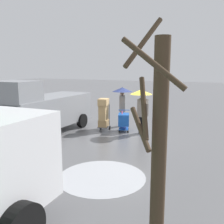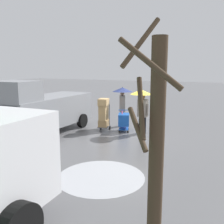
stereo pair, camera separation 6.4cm
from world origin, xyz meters
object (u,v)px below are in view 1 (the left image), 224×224
(hand_dolly_boxes, at_px, (104,113))
(bare_tree_near, at_px, (158,147))
(cargo_van_parked_right, at_px, (43,109))
(pedestrian_pink_side, at_px, (142,101))
(pedestrian_black_side, at_px, (122,97))
(shopping_cart_vendor, at_px, (124,120))

(hand_dolly_boxes, relative_size, bare_tree_near, 0.41)
(cargo_van_parked_right, relative_size, hand_dolly_boxes, 3.29)
(bare_tree_near, bearing_deg, cargo_van_parked_right, -38.52)
(pedestrian_pink_side, distance_m, pedestrian_black_side, 1.65)
(bare_tree_near, bearing_deg, pedestrian_black_side, -63.89)
(cargo_van_parked_right, relative_size, bare_tree_near, 1.35)
(shopping_cart_vendor, height_order, bare_tree_near, bare_tree_near)
(hand_dolly_boxes, bearing_deg, pedestrian_black_side, -110.76)
(hand_dolly_boxes, distance_m, pedestrian_pink_side, 2.01)
(cargo_van_parked_right, distance_m, shopping_cart_vendor, 3.94)
(shopping_cart_vendor, distance_m, pedestrian_pink_side, 1.36)
(hand_dolly_boxes, bearing_deg, shopping_cart_vendor, -159.02)
(cargo_van_parked_right, height_order, shopping_cart_vendor, cargo_van_parked_right)
(cargo_van_parked_right, bearing_deg, pedestrian_pink_side, -154.50)
(pedestrian_black_side, bearing_deg, hand_dolly_boxes, 69.24)
(hand_dolly_boxes, bearing_deg, cargo_van_parked_right, 34.86)
(hand_dolly_boxes, xyz_separation_m, pedestrian_black_side, (-0.47, -1.25, 0.68))
(shopping_cart_vendor, distance_m, bare_tree_near, 8.58)
(shopping_cart_vendor, distance_m, pedestrian_black_side, 1.43)
(shopping_cart_vendor, bearing_deg, pedestrian_pink_side, -179.74)
(cargo_van_parked_right, distance_m, hand_dolly_boxes, 2.92)
(shopping_cart_vendor, xyz_separation_m, bare_tree_near, (-3.70, 7.61, 1.36))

